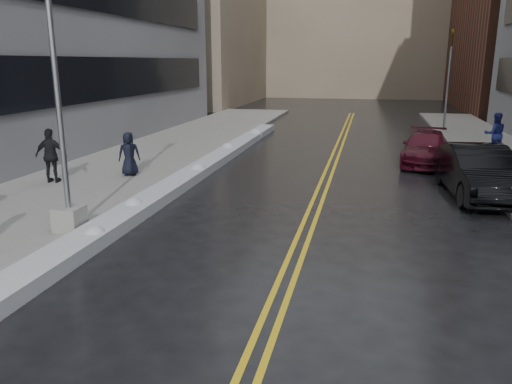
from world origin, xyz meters
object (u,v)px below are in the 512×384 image
Objects in this scene: car_black at (478,172)px; pedestrian_c at (129,154)px; traffic_signal at (449,77)px; pedestrian_east at (495,134)px; car_maroon at (426,148)px; lamppost at (62,137)px; pedestrian_d at (51,156)px.

pedestrian_c is at bearing 175.48° from car_black.
traffic_signal is at bearing -155.57° from pedestrian_c.
pedestrian_east is at bearing -178.12° from pedestrian_c.
car_black is 5.47m from car_maroon.
pedestrian_d is at bearing 128.16° from lamppost.
traffic_signal is at bearing -140.62° from pedestrian_d.
car_maroon is (13.25, 7.13, -0.42)m from pedestrian_d.
lamppost is 1.50× the size of car_black.
pedestrian_east reaches higher than pedestrian_c.
pedestrian_east is at bearing -160.31° from pedestrian_d.
pedestrian_d is 15.05m from car_maroon.
pedestrian_east is at bearing 39.29° from car_maroon.
traffic_signal reaches higher than car_black.
traffic_signal is at bearing 61.79° from lamppost.
pedestrian_d is 14.44m from car_black.
lamppost is 5.88m from pedestrian_d.
pedestrian_east is (16.38, 9.12, 0.01)m from pedestrian_d.
pedestrian_d is at bearing 24.22° from pedestrian_east.
pedestrian_c is 0.85× the size of pedestrian_d.
car_black is at bearing 177.65° from pedestrian_d.
car_maroon is at bearing 27.51° from pedestrian_east.
traffic_signal is 3.14× the size of pedestrian_d.
pedestrian_c is 12.41m from car_maroon.
car_maroon is (11.12, 5.50, -0.28)m from pedestrian_c.
car_black is at bearing -71.73° from car_maroon.
traffic_signal reaches higher than pedestrian_east.
car_black is at bearing 69.48° from pedestrian_east.
car_black is at bearing -93.64° from traffic_signal.
traffic_signal is 1.27× the size of car_maroon.
lamppost is at bearing 76.99° from pedestrian_c.
lamppost is at bearing -123.02° from car_maroon.
lamppost is at bearing -118.21° from traffic_signal.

